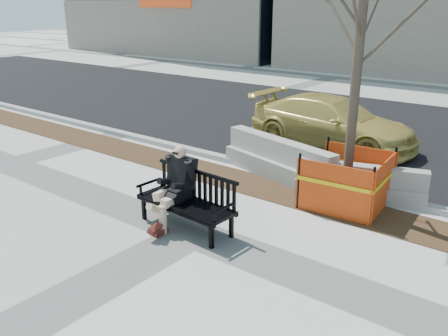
# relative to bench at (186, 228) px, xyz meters

# --- Properties ---
(ground) EXTENTS (120.00, 120.00, 0.00)m
(ground) POSITION_rel_bench_xyz_m (0.22, -0.08, 0.00)
(ground) COLOR beige
(ground) RESTS_ON ground
(mulch_strip) EXTENTS (40.00, 1.20, 0.02)m
(mulch_strip) POSITION_rel_bench_xyz_m (0.22, 2.52, 0.00)
(mulch_strip) COLOR #47301C
(mulch_strip) RESTS_ON ground
(asphalt_street) EXTENTS (60.00, 10.40, 0.01)m
(asphalt_street) POSITION_rel_bench_xyz_m (0.22, 8.72, 0.00)
(asphalt_street) COLOR black
(asphalt_street) RESTS_ON ground
(curb) EXTENTS (60.00, 0.25, 0.12)m
(curb) POSITION_rel_bench_xyz_m (0.22, 3.47, 0.06)
(curb) COLOR #9E9B93
(curb) RESTS_ON ground
(bench) EXTENTS (1.99, 0.81, 1.04)m
(bench) POSITION_rel_bench_xyz_m (0.00, 0.00, 0.00)
(bench) COLOR black
(bench) RESTS_ON ground
(seated_man) EXTENTS (0.67, 1.06, 1.44)m
(seated_man) POSITION_rel_bench_xyz_m (-0.27, 0.07, 0.00)
(seated_man) COLOR black
(seated_man) RESTS_ON ground
(tree_fence) EXTENTS (2.44, 2.44, 5.69)m
(tree_fence) POSITION_rel_bench_xyz_m (1.81, 2.75, 0.00)
(tree_fence) COLOR #F64A14
(tree_fence) RESTS_ON ground
(sedan) EXTENTS (4.83, 2.14, 1.38)m
(sedan) POSITION_rel_bench_xyz_m (-0.28, 6.40, 0.00)
(sedan) COLOR #D0B654
(sedan) RESTS_ON ground
(jersey_barrier_left) EXTENTS (3.24, 1.42, 0.91)m
(jersey_barrier_left) POSITION_rel_bench_xyz_m (-0.09, 3.31, 0.00)
(jersey_barrier_left) COLOR #9E9C94
(jersey_barrier_left) RESTS_ON ground
(jersey_barrier_right) EXTENTS (2.63, 1.29, 0.75)m
(jersey_barrier_right) POSITION_rel_bench_xyz_m (1.91, 3.20, 0.00)
(jersey_barrier_right) COLOR gray
(jersey_barrier_right) RESTS_ON ground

